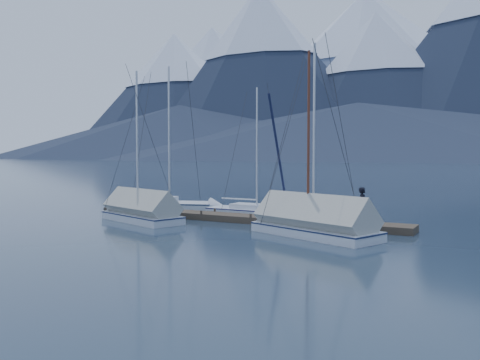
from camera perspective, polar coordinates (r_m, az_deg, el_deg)
name	(u,v)px	position (r m, az deg, el deg)	size (l,w,h in m)	color
ground	(221,226)	(25.39, -2.17, -5.17)	(1000.00, 1000.00, 0.00)	#162433
dock	(240,219)	(27.10, 0.00, -4.42)	(18.00, 1.50, 0.54)	#382D23
mooring_posts	(232,214)	(27.31, -0.92, -3.85)	(15.12, 1.52, 0.35)	#382D23
sailboat_open_left	(178,207)	(32.87, -7.02, -3.02)	(7.87, 4.44, 10.04)	silver
sailboat_open_mid	(263,214)	(29.35, 2.65, -3.79)	(6.20, 2.65, 8.14)	silver
sailboat_open_right	(322,217)	(27.71, 9.21, -4.14)	(8.23, 4.01, 10.49)	silver
sailboat_covered_near	(305,225)	(22.75, 7.35, -5.01)	(7.19, 4.43, 8.97)	silver
sailboat_covered_far	(137,213)	(27.83, -11.52, -3.62)	(6.51, 3.79, 8.75)	silver
person	(363,205)	(24.71, 13.62, -2.73)	(0.61, 0.40, 1.68)	black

